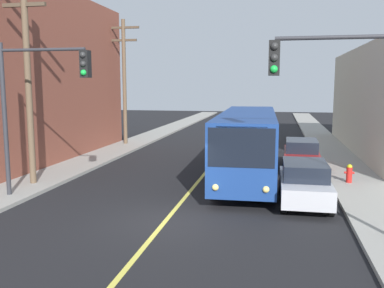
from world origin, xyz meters
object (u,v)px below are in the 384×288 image
(traffic_signal_right_corner, at_px, (344,93))
(traffic_signal_left_corner, at_px, (39,91))
(parked_car_red, at_px, (301,154))
(utility_pole_near, at_px, (27,68))
(city_bus, at_px, (248,141))
(fire_hydrant, at_px, (349,173))
(parked_car_silver, at_px, (304,182))
(utility_pole_mid, at_px, (124,76))

(traffic_signal_right_corner, bearing_deg, traffic_signal_left_corner, 168.92)
(parked_car_red, height_order, utility_pole_near, utility_pole_near)
(city_bus, distance_m, fire_hydrant, 4.89)
(parked_car_silver, bearing_deg, city_bus, 120.19)
(utility_pole_mid, relative_size, traffic_signal_right_corner, 1.52)
(city_bus, xyz_separation_m, traffic_signal_left_corner, (-7.61, -5.83, 2.49))
(parked_car_red, height_order, utility_pole_mid, utility_pole_mid)
(utility_pole_near, xyz_separation_m, traffic_signal_right_corner, (12.55, -4.17, -0.97))
(parked_car_silver, relative_size, traffic_signal_right_corner, 0.74)
(traffic_signal_right_corner, bearing_deg, fire_hydrant, 78.50)
(fire_hydrant, bearing_deg, parked_car_silver, -122.87)
(utility_pole_near, distance_m, utility_pole_mid, 13.12)
(fire_hydrant, bearing_deg, parked_car_red, 119.97)
(parked_car_red, distance_m, fire_hydrant, 3.89)
(traffic_signal_right_corner, distance_m, fire_hydrant, 8.12)
(utility_pole_near, xyz_separation_m, fire_hydrant, (13.99, 2.90, -4.69))
(parked_car_red, bearing_deg, fire_hydrant, -60.03)
(traffic_signal_right_corner, bearing_deg, parked_car_red, 92.74)
(parked_car_silver, height_order, traffic_signal_right_corner, traffic_signal_right_corner)
(utility_pole_mid, xyz_separation_m, traffic_signal_left_corner, (2.19, -15.16, -0.89))
(parked_car_silver, relative_size, utility_pole_near, 0.48)
(parked_car_red, bearing_deg, city_bus, -137.59)
(city_bus, bearing_deg, utility_pole_mid, 136.40)
(parked_car_silver, xyz_separation_m, utility_pole_near, (-11.81, 0.47, 4.43))
(city_bus, distance_m, traffic_signal_right_corner, 8.93)
(utility_pole_near, bearing_deg, city_bus, 22.04)
(parked_car_silver, height_order, utility_pole_mid, utility_pole_mid)
(city_bus, height_order, parked_car_silver, city_bus)
(utility_pole_mid, bearing_deg, traffic_signal_right_corner, -53.03)
(fire_hydrant, bearing_deg, utility_pole_mid, 144.74)
(parked_car_red, distance_m, utility_pole_near, 14.29)
(parked_car_silver, bearing_deg, traffic_signal_right_corner, -78.73)
(city_bus, bearing_deg, traffic_signal_left_corner, -142.53)
(traffic_signal_left_corner, relative_size, fire_hydrant, 7.14)
(utility_pole_mid, bearing_deg, fire_hydrant, -35.26)
(traffic_signal_left_corner, bearing_deg, parked_car_red, 38.84)
(traffic_signal_left_corner, distance_m, traffic_signal_right_corner, 11.03)
(traffic_signal_right_corner, xyz_separation_m, fire_hydrant, (1.44, 7.07, -3.72))
(parked_car_silver, distance_m, traffic_signal_right_corner, 5.12)
(utility_pole_mid, distance_m, traffic_signal_right_corner, 21.65)
(city_bus, bearing_deg, parked_car_red, 42.41)
(fire_hydrant, bearing_deg, city_bus, 169.25)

